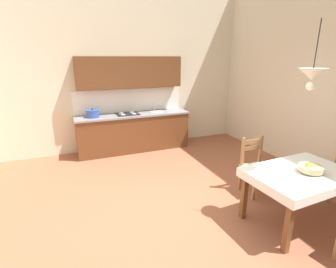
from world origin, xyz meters
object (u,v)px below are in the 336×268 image
(fruit_bowl, at_px, (310,168))
(pendant_lamp, at_px, (312,75))
(dining_chair_kitchen_side, at_px, (256,167))
(kitchen_cabinetry, at_px, (132,115))
(dining_table, at_px, (300,180))

(fruit_bowl, distance_m, pendant_lamp, 1.18)
(fruit_bowl, bearing_deg, dining_chair_kitchen_side, 92.39)
(kitchen_cabinetry, bearing_deg, pendant_lamp, -70.06)
(dining_chair_kitchen_side, bearing_deg, fruit_bowl, -87.61)
(kitchen_cabinetry, distance_m, fruit_bowl, 3.96)
(dining_table, xyz_separation_m, pendant_lamp, (-0.02, 0.06, 1.36))
(dining_table, bearing_deg, kitchen_cabinetry, 109.89)
(dining_table, bearing_deg, pendant_lamp, 106.84)
(kitchen_cabinetry, height_order, dining_chair_kitchen_side, kitchen_cabinetry)
(dining_table, relative_size, dining_chair_kitchen_side, 1.51)
(dining_chair_kitchen_side, relative_size, pendant_lamp, 1.16)
(kitchen_cabinetry, bearing_deg, fruit_bowl, -69.41)
(fruit_bowl, bearing_deg, kitchen_cabinetry, 110.59)
(dining_table, distance_m, dining_chair_kitchen_side, 0.89)
(fruit_bowl, xyz_separation_m, pendant_lamp, (-0.09, 0.12, 1.17))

